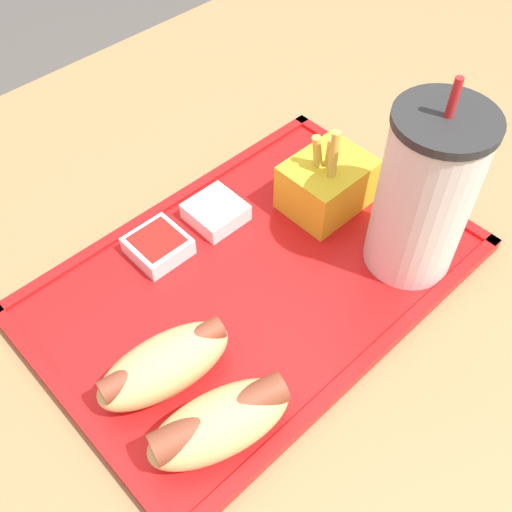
% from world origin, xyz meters
% --- Properties ---
extents(ground_plane, '(8.00, 8.00, 0.00)m').
position_xyz_m(ground_plane, '(0.00, 0.00, 0.00)').
color(ground_plane, '#4C4742').
extents(dining_table, '(1.44, 0.97, 0.75)m').
position_xyz_m(dining_table, '(0.00, 0.00, 0.37)').
color(dining_table, olive).
rests_on(dining_table, ground_plane).
extents(food_tray, '(0.42, 0.28, 0.01)m').
position_xyz_m(food_tray, '(0.05, -0.03, 0.75)').
color(food_tray, red).
rests_on(food_tray, dining_table).
extents(soda_cup, '(0.09, 0.09, 0.21)m').
position_xyz_m(soda_cup, '(-0.08, 0.06, 0.85)').
color(soda_cup, silver).
rests_on(soda_cup, food_tray).
extents(hot_dog_far, '(0.13, 0.08, 0.05)m').
position_xyz_m(hot_dog_far, '(0.18, 0.07, 0.79)').
color(hot_dog_far, tan).
rests_on(hot_dog_far, food_tray).
extents(hot_dog_near, '(0.13, 0.07, 0.05)m').
position_xyz_m(hot_dog_near, '(0.18, 0.00, 0.79)').
color(hot_dog_near, tan).
rests_on(hot_dog_near, food_tray).
extents(fries_carton, '(0.09, 0.07, 0.11)m').
position_xyz_m(fries_carton, '(-0.07, -0.05, 0.79)').
color(fries_carton, gold).
rests_on(fries_carton, food_tray).
extents(sauce_cup_mayo, '(0.05, 0.05, 0.02)m').
position_xyz_m(sauce_cup_mayo, '(0.03, -0.11, 0.77)').
color(sauce_cup_mayo, silver).
rests_on(sauce_cup_mayo, food_tray).
extents(sauce_cup_ketchup, '(0.05, 0.05, 0.02)m').
position_xyz_m(sauce_cup_ketchup, '(0.10, -0.12, 0.77)').
color(sauce_cup_ketchup, silver).
rests_on(sauce_cup_ketchup, food_tray).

